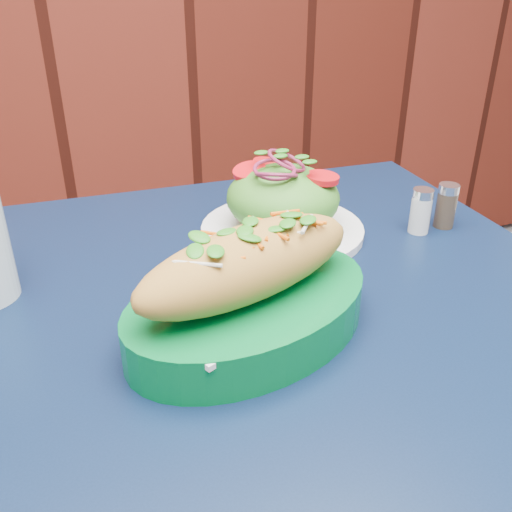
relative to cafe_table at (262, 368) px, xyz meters
name	(u,v)px	position (x,y,z in m)	size (l,w,h in m)	color
cafe_table	(262,368)	(0.00, 0.00, 0.00)	(0.87, 0.87, 0.75)	black
banh_mi_basket	(249,291)	(-0.03, -0.04, 0.14)	(0.32, 0.25, 0.13)	#01682C
salad_plate	(283,204)	(0.10, 0.16, 0.13)	(0.23, 0.23, 0.11)	white
salt_shaker	(421,211)	(0.28, 0.09, 0.12)	(0.03, 0.03, 0.06)	white
pepper_shaker	(446,206)	(0.33, 0.09, 0.12)	(0.03, 0.03, 0.06)	#3F3326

